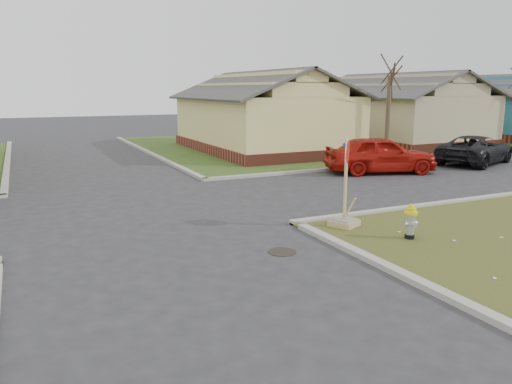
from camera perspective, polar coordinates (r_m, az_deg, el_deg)
name	(u,v)px	position (r m, az deg, el deg)	size (l,w,h in m)	color
ground	(181,259)	(10.99, -8.51, -7.62)	(120.00, 120.00, 0.00)	#2B2B2E
verge_far_right	(403,139)	(37.63, 16.41, 5.80)	(37.00, 19.00, 0.05)	#2D4E1B
curbs	(133,210)	(15.66, -13.87, -1.96)	(80.00, 40.00, 0.12)	#A5A095
manhole	(282,252)	(11.35, 3.00, -6.85)	(0.64, 0.64, 0.01)	black
side_house_yellow	(262,113)	(29.48, 0.72, 8.97)	(7.60, 11.60, 4.70)	brown
side_house_tan	(397,110)	(35.04, 15.77, 8.98)	(7.60, 11.60, 4.70)	brown
side_house_teal	(501,108)	(42.26, 26.20, 8.63)	(7.60, 11.60, 4.70)	brown
tree_mid_right	(388,118)	(26.36, 14.83, 8.17)	(0.22, 0.22, 4.20)	#3C2F22
fire_hydrant	(411,220)	(12.60, 17.25, -3.04)	(0.32, 0.32, 0.86)	black
stop_sign	(345,207)	(13.32, 10.10, -1.75)	(0.66, 0.64, 2.33)	tan
red_sedan	(380,154)	(22.39, 14.02, 4.19)	(1.91, 4.75, 1.62)	#A2120B
dark_pickup	(476,150)	(26.70, 23.81, 4.46)	(2.29, 4.97, 1.38)	black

